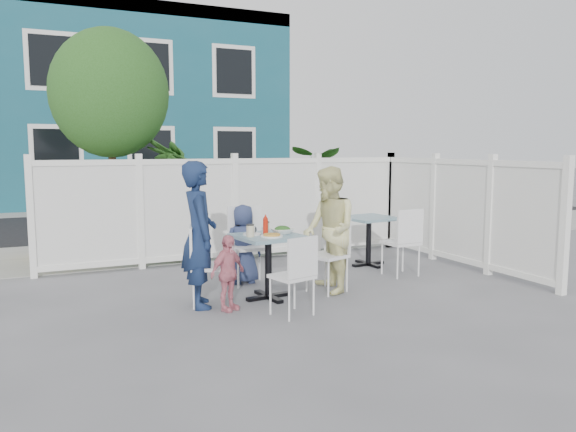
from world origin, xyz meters
name	(u,v)px	position (x,y,z in m)	size (l,w,h in m)	color
ground	(295,298)	(0.00, 0.00, 0.00)	(80.00, 80.00, 0.00)	slate
near_sidewalk	(205,246)	(0.00, 3.80, 0.01)	(24.00, 2.60, 0.01)	gray
street	(161,222)	(0.00, 7.50, 0.00)	(24.00, 5.00, 0.01)	black
far_sidewalk	(139,209)	(0.00, 10.60, 0.01)	(24.00, 1.60, 0.01)	gray
building	(103,110)	(-0.50, 14.00, 3.00)	(11.00, 6.00, 6.00)	#165262
fence_back	(235,211)	(0.10, 2.40, 0.78)	(5.86, 0.08, 1.60)	white
fence_right	(460,214)	(3.00, 0.60, 0.78)	(0.08, 3.66, 1.60)	white
tree	(110,94)	(-1.60, 3.30, 2.59)	(1.80, 1.62, 3.59)	#382316
utility_cabinet	(62,216)	(-2.34, 4.00, 0.65)	(0.70, 0.50, 1.30)	gold
potted_shrub_a	(176,198)	(-0.66, 3.10, 0.95)	(1.07, 1.07, 1.90)	#204A16
potted_shrub_b	(297,198)	(1.46, 3.00, 0.89)	(1.60, 1.39, 1.78)	#204A16
main_table	(268,249)	(-0.28, 0.12, 0.59)	(0.80, 0.80, 0.76)	slate
spare_table	(369,228)	(1.81, 1.22, 0.57)	(0.76, 0.76, 0.74)	slate
chair_left	(201,259)	(-1.07, 0.18, 0.52)	(0.49, 0.50, 0.90)	white
chair_right	(331,248)	(0.56, 0.14, 0.54)	(0.52, 0.53, 0.92)	white
chair_back	(247,239)	(-0.24, 0.95, 0.59)	(0.49, 0.48, 1.01)	white
chair_near	(296,270)	(-0.29, -0.66, 0.50)	(0.47, 0.46, 0.86)	white
chair_spare	(405,237)	(1.85, 0.39, 0.55)	(0.45, 0.43, 0.94)	white
man	(199,235)	(-1.10, 0.14, 0.81)	(0.59, 0.39, 1.63)	#152549
woman	(329,230)	(0.50, 0.09, 0.77)	(0.75, 0.59, 1.55)	#D7CE4D
boy	(244,244)	(-0.29, 0.95, 0.52)	(0.51, 0.33, 1.04)	navy
toddler	(228,273)	(-0.88, -0.15, 0.42)	(0.49, 0.20, 0.84)	pink
plate_main	(272,236)	(-0.30, -0.03, 0.77)	(0.26, 0.26, 0.02)	white
plate_side	(252,234)	(-0.45, 0.22, 0.77)	(0.21, 0.21, 0.01)	white
salad_bowl	(282,231)	(-0.10, 0.14, 0.79)	(0.26, 0.26, 0.06)	white
coffee_cup_a	(250,231)	(-0.52, 0.08, 0.82)	(0.09, 0.09, 0.13)	beige
coffee_cup_b	(266,227)	(-0.21, 0.36, 0.81)	(0.08, 0.08, 0.11)	beige
ketchup_bottle	(266,226)	(-0.30, 0.16, 0.85)	(0.06, 0.06, 0.19)	#B51C0C
salt_shaker	(254,230)	(-0.37, 0.35, 0.79)	(0.03, 0.03, 0.07)	white
pepper_shaker	(255,230)	(-0.36, 0.36, 0.79)	(0.03, 0.03, 0.07)	black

